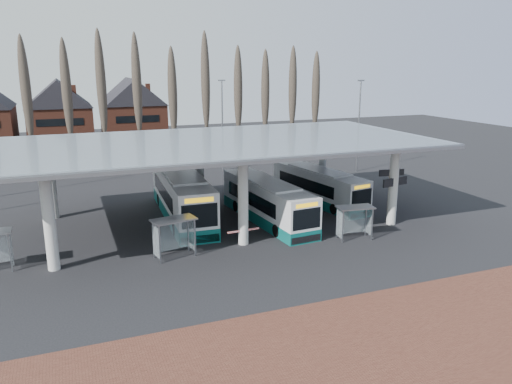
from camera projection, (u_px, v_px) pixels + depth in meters
name	position (u px, v px, depth m)	size (l,w,h in m)	color
ground	(257.00, 257.00, 31.72)	(140.00, 140.00, 0.00)	black
brick_strip	(360.00, 357.00, 20.88)	(70.00, 10.00, 0.03)	brown
station_canopy	(218.00, 149.00, 37.51)	(32.00, 16.00, 6.34)	silver
poplar_row	(156.00, 91.00, 59.30)	(45.10, 1.10, 14.50)	#473D33
townhouse_row	(20.00, 111.00, 64.42)	(36.80, 10.30, 12.25)	brown
lamp_post_b	(222.00, 124.00, 55.94)	(0.80, 0.16, 10.17)	slate
lamp_post_c	(359.00, 124.00, 55.43)	(0.80, 0.16, 10.17)	slate
bus_1	(182.00, 196.00, 39.51)	(3.43, 13.32, 3.67)	silver
bus_2	(267.00, 202.00, 38.66)	(3.46, 11.73, 3.21)	silver
bus_3	(318.00, 187.00, 43.73)	(4.15, 11.17, 3.04)	silver
shelter_1	(173.00, 229.00, 31.32)	(2.93, 1.83, 2.54)	gray
shelter_2	(354.00, 215.00, 34.60)	(2.68, 1.59, 2.35)	gray
info_sign_0	(395.00, 185.00, 37.28)	(2.43, 0.62, 3.66)	black
info_sign_1	(391.00, 176.00, 41.76)	(2.24, 0.44, 3.34)	black
barrier	(243.00, 231.00, 33.76)	(2.31, 0.71, 1.16)	black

